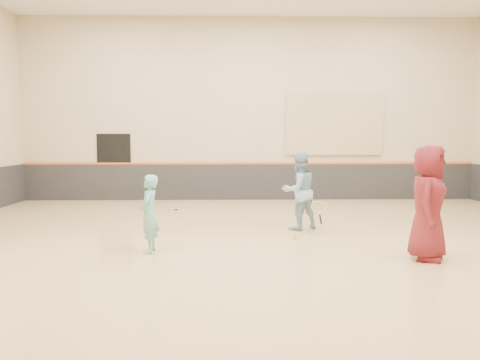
{
  "coord_description": "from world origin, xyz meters",
  "views": [
    {
      "loc": [
        -0.7,
        -9.54,
        2.02
      ],
      "look_at": [
        -0.46,
        0.4,
        1.15
      ],
      "focal_mm": 35.0,
      "sensor_mm": 36.0,
      "label": 1
    }
  ],
  "objects_px": {
    "girl": "(149,214)",
    "young_man": "(428,203)",
    "instructor": "(299,191)",
    "spare_racket": "(173,208)"
  },
  "relations": [
    {
      "from": "girl",
      "to": "young_man",
      "type": "xyz_separation_m",
      "value": [
        4.74,
        -0.6,
        0.27
      ]
    },
    {
      "from": "girl",
      "to": "young_man",
      "type": "relative_size",
      "value": 0.72
    },
    {
      "from": "instructor",
      "to": "young_man",
      "type": "distance_m",
      "value": 3.23
    },
    {
      "from": "instructor",
      "to": "spare_racket",
      "type": "relative_size",
      "value": 2.27
    },
    {
      "from": "spare_racket",
      "to": "girl",
      "type": "bearing_deg",
      "value": -88.05
    },
    {
      "from": "girl",
      "to": "instructor",
      "type": "height_order",
      "value": "instructor"
    },
    {
      "from": "young_man",
      "to": "girl",
      "type": "bearing_deg",
      "value": 111.67
    },
    {
      "from": "girl",
      "to": "spare_racket",
      "type": "bearing_deg",
      "value": -176.48
    },
    {
      "from": "girl",
      "to": "young_man",
      "type": "bearing_deg",
      "value": 84.36
    },
    {
      "from": "instructor",
      "to": "young_man",
      "type": "bearing_deg",
      "value": 98.08
    }
  ]
}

